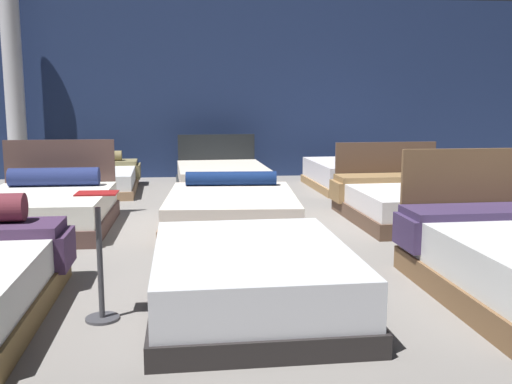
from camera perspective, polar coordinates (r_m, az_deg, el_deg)
The scene contains 11 objects.
ground_plane at distance 7.28m, azimuth -2.10°, elevation -3.35°, with size 18.00×18.00×0.02m, color gray.
showroom_back_wall at distance 11.69m, azimuth -3.56°, elevation 10.07°, with size 18.00×0.06×3.50m, color navy.
bed_1 at distance 4.40m, azimuth -0.46°, elevation -8.44°, with size 1.54×2.00×0.48m.
bed_3 at distance 7.45m, azimuth -19.92°, elevation -1.58°, with size 1.55×1.94×1.02m.
bed_4 at distance 7.20m, azimuth -2.41°, elevation -1.70°, with size 1.70×2.18×0.60m.
bed_5 at distance 7.79m, azimuth 14.82°, elevation -0.98°, with size 1.71×2.04×0.95m.
bed_6 at distance 10.26m, azimuth -15.92°, elevation 1.22°, with size 1.69×2.13×0.63m.
bed_7 at distance 10.08m, azimuth -3.35°, elevation 1.45°, with size 1.66×2.20×0.89m.
bed_8 at distance 10.37m, azimuth 9.80°, elevation 1.65°, with size 1.66×2.02×0.47m.
price_sign at distance 4.30m, azimuth -14.99°, elevation -7.60°, with size 0.28×0.24×0.92m.
support_pillar at distance 11.68m, azimuth -22.59°, elevation 9.39°, with size 0.34×0.34×3.50m, color silver.
Camera 1 is at (-0.43, -7.09, 1.57)m, focal length 40.86 mm.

